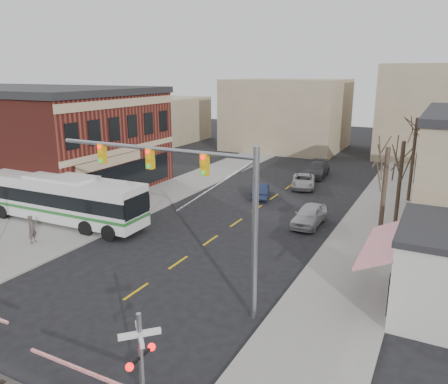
# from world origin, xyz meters

# --- Properties ---
(ground) EXTENTS (160.00, 160.00, 0.00)m
(ground) POSITION_xyz_m (0.00, 0.00, 0.00)
(ground) COLOR black
(ground) RESTS_ON ground
(sidewalk_west) EXTENTS (5.00, 60.00, 0.12)m
(sidewalk_west) POSITION_xyz_m (-9.50, 20.00, 0.06)
(sidewalk_west) COLOR gray
(sidewalk_west) RESTS_ON ground
(sidewalk_east) EXTENTS (5.00, 60.00, 0.12)m
(sidewalk_east) POSITION_xyz_m (9.50, 20.00, 0.06)
(sidewalk_east) COLOR gray
(sidewalk_east) RESTS_ON ground
(brick_building) EXTENTS (30.40, 15.40, 9.60)m
(brick_building) POSITION_xyz_m (-26.98, 16.00, 4.81)
(brick_building) COLOR maroon
(brick_building) RESTS_ON ground
(tree_east_a) EXTENTS (0.28, 0.28, 6.75)m
(tree_east_a) POSITION_xyz_m (10.50, 12.00, 3.50)
(tree_east_a) COLOR #382B21
(tree_east_a) RESTS_ON sidewalk_east
(tree_east_b) EXTENTS (0.28, 0.28, 6.30)m
(tree_east_b) POSITION_xyz_m (10.80, 18.00, 3.27)
(tree_east_b) COLOR #382B21
(tree_east_b) RESTS_ON sidewalk_east
(tree_east_c) EXTENTS (0.28, 0.28, 7.20)m
(tree_east_c) POSITION_xyz_m (11.00, 26.00, 3.72)
(tree_east_c) COLOR #382B21
(tree_east_c) RESTS_ON sidewalk_east
(transit_bus) EXTENTS (13.54, 3.32, 3.47)m
(transit_bus) POSITION_xyz_m (-11.46, 8.13, 1.95)
(transit_bus) COLOR silver
(transit_bus) RESTS_ON ground
(traffic_signal_mast) EXTENTS (11.04, 0.30, 8.00)m
(traffic_signal_mast) POSITION_xyz_m (3.40, 2.54, 5.79)
(traffic_signal_mast) COLOR gray
(traffic_signal_mast) RESTS_ON ground
(rr_crossing_east) EXTENTS (5.60, 1.36, 4.00)m
(rr_crossing_east) POSITION_xyz_m (5.37, -4.92, 1.97)
(rr_crossing_east) COLOR gray
(rr_crossing_east) RESTS_ON ground
(car_a) EXTENTS (1.84, 4.51, 1.53)m
(car_a) POSITION_xyz_m (5.00, 16.09, 0.77)
(car_a) COLOR #A4A3A8
(car_a) RESTS_ON ground
(car_b) EXTENTS (2.64, 4.27, 1.33)m
(car_b) POSITION_xyz_m (-1.05, 21.29, 0.67)
(car_b) COLOR #161D38
(car_b) RESTS_ON ground
(car_c) EXTENTS (3.25, 5.02, 1.29)m
(car_c) POSITION_xyz_m (1.34, 26.49, 0.64)
(car_c) COLOR #B4B4B4
(car_c) RESTS_ON ground
(car_d) EXTENTS (2.49, 5.46, 1.55)m
(car_d) POSITION_xyz_m (1.18, 31.69, 0.77)
(car_d) COLOR #403F44
(car_d) RESTS_ON ground
(pedestrian_near) EXTENTS (0.58, 0.76, 1.88)m
(pedestrian_near) POSITION_xyz_m (-10.07, 4.07, 1.06)
(pedestrian_near) COLOR #4D433E
(pedestrian_near) RESTS_ON sidewalk_west
(pedestrian_far) EXTENTS (1.09, 0.98, 1.82)m
(pedestrian_far) POSITION_xyz_m (-9.82, 7.63, 1.03)
(pedestrian_far) COLOR #394265
(pedestrian_far) RESTS_ON sidewalk_west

